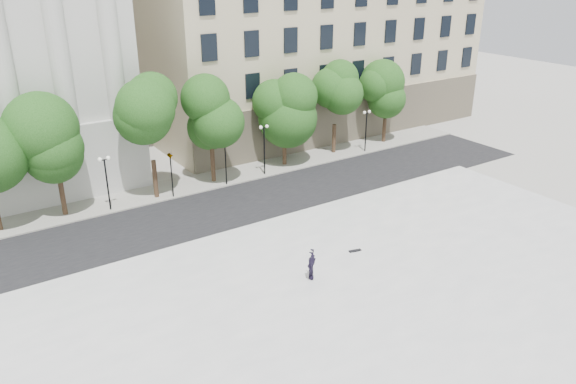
% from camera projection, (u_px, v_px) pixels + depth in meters
% --- Properties ---
extents(ground, '(160.00, 160.00, 0.00)m').
position_uv_depth(ground, '(381.00, 338.00, 27.77)').
color(ground, '#AEACA5').
rests_on(ground, ground).
extents(plaza, '(44.00, 22.00, 0.45)m').
position_uv_depth(plaza, '(343.00, 306.00, 29.99)').
color(plaza, white).
rests_on(plaza, ground).
extents(street, '(60.00, 8.00, 0.02)m').
position_uv_depth(street, '(216.00, 212.00, 41.60)').
color(street, black).
rests_on(street, ground).
extents(far_sidewalk, '(60.00, 4.00, 0.12)m').
position_uv_depth(far_sidewalk, '(183.00, 186.00, 46.19)').
color(far_sidewalk, '#A09C93').
rests_on(far_sidewalk, ground).
extents(building_east, '(36.00, 26.15, 23.00)m').
position_uv_depth(building_east, '(285.00, 18.00, 63.62)').
color(building_east, beige).
rests_on(building_east, ground).
extents(traffic_light_west, '(0.38, 1.76, 4.21)m').
position_uv_depth(traffic_light_west, '(170.00, 153.00, 42.69)').
color(traffic_light_west, black).
rests_on(traffic_light_west, ground).
extents(traffic_light_east, '(0.53, 1.78, 4.21)m').
position_uv_depth(traffic_light_east, '(225.00, 143.00, 45.11)').
color(traffic_light_east, black).
rests_on(traffic_light_east, ground).
extents(person_lying, '(1.65, 1.88, 0.50)m').
position_uv_depth(person_lying, '(311.00, 275.00, 31.96)').
color(person_lying, black).
rests_on(person_lying, plaza).
extents(skateboard, '(0.83, 0.38, 0.08)m').
position_uv_depth(skateboard, '(355.00, 251.00, 35.10)').
color(skateboard, black).
rests_on(skateboard, plaza).
extents(street_trees, '(40.24, 5.25, 8.03)m').
position_uv_depth(street_trees, '(202.00, 124.00, 44.81)').
color(street_trees, '#382619').
rests_on(street_trees, ground).
extents(lamp_posts, '(37.13, 0.28, 4.49)m').
position_uv_depth(lamp_posts, '(192.00, 157.00, 44.20)').
color(lamp_posts, black).
rests_on(lamp_posts, ground).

